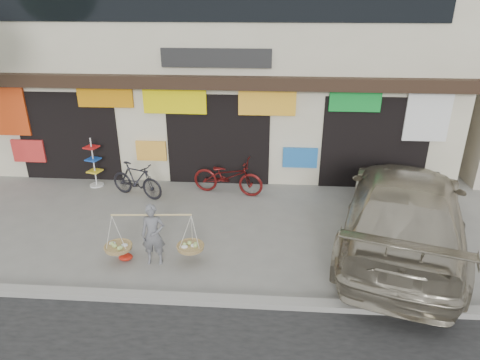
# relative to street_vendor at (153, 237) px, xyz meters

# --- Properties ---
(ground) EXTENTS (70.00, 70.00, 0.00)m
(ground) POSITION_rel_street_vendor_xyz_m (0.87, 0.79, -0.62)
(ground) COLOR gray
(ground) RESTS_ON ground
(kerb) EXTENTS (70.00, 0.25, 0.12)m
(kerb) POSITION_rel_street_vendor_xyz_m (0.87, -1.21, -0.56)
(kerb) COLOR gray
(kerb) RESTS_ON ground
(shophouse_block) EXTENTS (14.00, 6.32, 7.00)m
(shophouse_block) POSITION_rel_street_vendor_xyz_m (0.87, 7.20, 2.83)
(shophouse_block) COLOR beige
(shophouse_block) RESTS_ON ground
(street_vendor) EXTENTS (2.08, 0.68, 1.37)m
(street_vendor) POSITION_rel_street_vendor_xyz_m (0.00, 0.00, 0.00)
(street_vendor) COLOR slate
(street_vendor) RESTS_ON ground
(bike_1) EXTENTS (1.73, 1.05, 1.01)m
(bike_1) POSITION_rel_street_vendor_xyz_m (-1.32, 3.17, -0.11)
(bike_1) COLOR black
(bike_1) RESTS_ON ground
(bike_2) EXTENTS (2.13, 1.07, 1.07)m
(bike_2) POSITION_rel_street_vendor_xyz_m (1.22, 3.54, -0.08)
(bike_2) COLOR #510E0D
(bike_2) RESTS_ON ground
(suv) EXTENTS (4.17, 6.57, 1.77)m
(suv) POSITION_rel_street_vendor_xyz_m (5.40, 1.12, 0.27)
(suv) COLOR #A29983
(suv) RESTS_ON ground
(display_rack) EXTENTS (0.44, 0.44, 1.50)m
(display_rack) POSITION_rel_street_vendor_xyz_m (-2.77, 3.80, -0.02)
(display_rack) COLOR silver
(display_rack) RESTS_ON ground
(red_bag) EXTENTS (0.31, 0.25, 0.14)m
(red_bag) POSITION_rel_street_vendor_xyz_m (-0.67, 0.04, -0.55)
(red_bag) COLOR red
(red_bag) RESTS_ON ground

